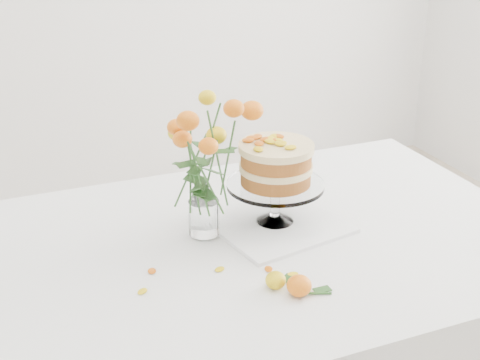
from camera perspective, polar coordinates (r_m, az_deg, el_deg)
name	(u,v)px	position (r m, az deg, el deg)	size (l,w,h in m)	color
table	(251,269)	(1.65, 0.98, -7.60)	(1.43, 0.93, 0.76)	tan
napkin	(275,222)	(1.67, 2.97, -3.64)	(0.30, 0.30, 0.01)	white
cake_stand	(276,168)	(1.61, 3.08, 1.04)	(0.24, 0.24, 0.21)	white
rose_vase	(202,152)	(1.53, -3.24, 2.39)	(0.28, 0.28, 0.37)	white
loose_rose_near	(276,280)	(1.42, 3.07, -8.54)	(0.08, 0.04, 0.04)	yellow
loose_rose_far	(299,286)	(1.40, 5.09, -8.98)	(0.09, 0.06, 0.04)	#E3510B
stray_petal_a	(220,269)	(1.48, -1.75, -7.63)	(0.03, 0.02, 0.00)	yellow
stray_petal_b	(268,269)	(1.49, 2.44, -7.60)	(0.03, 0.02, 0.00)	yellow
stray_petal_c	(293,274)	(1.47, 4.53, -8.03)	(0.03, 0.02, 0.00)	yellow
stray_petal_d	(152,271)	(1.49, -7.53, -7.72)	(0.03, 0.02, 0.00)	yellow
stray_petal_e	(142,291)	(1.42, -8.33, -9.39)	(0.03, 0.02, 0.00)	yellow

